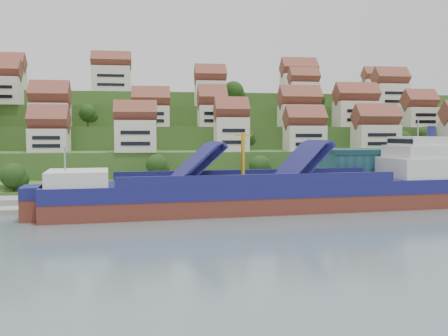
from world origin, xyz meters
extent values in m
plane|color=slate|center=(0.00, 0.00, 0.00)|extent=(300.00, 300.00, 0.00)
cube|color=gray|center=(20.00, 15.00, 1.10)|extent=(180.00, 14.00, 2.20)
cube|color=#2D4C1E|center=(0.00, 86.00, 2.00)|extent=(260.00, 128.00, 4.00)
cube|color=#2D4C1E|center=(0.00, 91.00, 5.50)|extent=(260.00, 118.00, 11.00)
cube|color=#2D4C1E|center=(0.00, 99.00, 9.00)|extent=(260.00, 102.00, 18.00)
cube|color=#2D4C1E|center=(0.00, 107.00, 12.50)|extent=(260.00, 86.00, 25.00)
cube|color=#2D4C1E|center=(0.00, 116.00, 15.50)|extent=(260.00, 68.00, 31.00)
cube|color=silver|center=(-47.24, 40.97, 14.13)|extent=(10.10, 8.57, 6.25)
cube|color=silver|center=(-23.95, 35.16, 15.24)|extent=(10.82, 7.03, 8.47)
cube|color=silver|center=(2.42, 37.83, 15.69)|extent=(9.04, 7.62, 9.39)
cube|color=silver|center=(24.12, 39.12, 14.58)|extent=(11.00, 7.73, 7.17)
cube|color=silver|center=(45.95, 39.15, 14.73)|extent=(12.35, 8.26, 7.45)
cube|color=silver|center=(-49.26, 54.01, 21.40)|extent=(10.95, 8.98, 6.80)
cube|color=silver|center=(-19.77, 53.63, 21.14)|extent=(10.96, 7.90, 6.27)
cube|color=silver|center=(-1.01, 53.47, 21.26)|extent=(8.47, 8.56, 6.51)
cube|color=silver|center=(27.46, 54.96, 21.51)|extent=(12.67, 8.36, 7.02)
cube|color=silver|center=(46.55, 55.15, 22.18)|extent=(13.38, 8.18, 8.36)
cube|color=silver|center=(67.97, 53.61, 21.23)|extent=(10.05, 8.04, 6.46)
cube|color=silver|center=(-65.72, 67.01, 29.31)|extent=(10.45, 7.86, 8.62)
cube|color=silver|center=(0.21, 68.32, 29.22)|extent=(10.01, 7.79, 8.43)
cube|color=silver|center=(33.50, 70.10, 29.37)|extent=(9.99, 7.14, 8.74)
cube|color=silver|center=(66.95, 72.04, 29.38)|extent=(11.74, 8.47, 8.76)
cube|color=silver|center=(-69.40, 89.06, 34.86)|extent=(10.31, 8.03, 7.72)
cube|color=silver|center=(-33.87, 89.63, 35.77)|extent=(13.80, 7.51, 9.54)
cube|color=silver|center=(37.86, 90.20, 34.98)|extent=(13.34, 8.73, 7.96)
cube|color=silver|center=(70.87, 93.43, 34.39)|extent=(9.05, 7.05, 6.78)
ellipsoid|color=#214015|center=(7.94, 26.11, 7.55)|extent=(5.72, 5.72, 5.72)
ellipsoid|color=#214015|center=(-18.53, 26.29, 8.10)|extent=(5.51, 5.51, 5.51)
ellipsoid|color=#214015|center=(56.80, 43.11, 14.49)|extent=(4.55, 4.55, 4.55)
ellipsoid|color=#214015|center=(63.88, 43.11, 15.81)|extent=(4.74, 4.74, 4.74)
ellipsoid|color=#214015|center=(8.14, 43.66, 14.83)|extent=(4.48, 4.48, 4.48)
ellipsoid|color=#214015|center=(45.97, 59.83, 23.24)|extent=(4.19, 4.19, 4.19)
ellipsoid|color=#214015|center=(-38.98, 57.97, 22.18)|extent=(5.33, 5.33, 5.33)
ellipsoid|color=#214015|center=(9.00, 73.21, 30.60)|extent=(7.37, 7.37, 7.37)
ellipsoid|color=#214015|center=(36.79, 75.94, 29.55)|extent=(4.44, 4.44, 4.44)
ellipsoid|color=#214015|center=(40.21, 73.97, 28.73)|extent=(4.88, 4.88, 4.88)
ellipsoid|color=#214015|center=(-51.11, 19.00, 6.36)|extent=(5.84, 5.84, 5.84)
ellipsoid|color=#214015|center=(-37.97, 19.00, 5.53)|extent=(4.08, 4.08, 4.08)
cube|color=#1F4F56|center=(52.00, 17.00, 7.20)|extent=(60.00, 15.00, 10.00)
cylinder|color=gray|center=(18.00, 10.00, 6.20)|extent=(0.16, 0.16, 8.00)
cube|color=maroon|center=(18.60, 10.00, 9.80)|extent=(1.20, 0.05, 0.80)
cube|color=maroon|center=(2.91, -0.12, 1.00)|extent=(88.15, 20.77, 5.60)
cube|color=navy|center=(2.91, -0.12, 4.81)|extent=(88.16, 20.90, 2.91)
cube|color=silver|center=(-33.90, -3.24, 7.61)|extent=(12.23, 13.66, 2.91)
cube|color=#262628|center=(0.68, -0.31, 6.27)|extent=(56.74, 16.11, 0.34)
cube|color=navy|center=(-11.59, -1.35, 10.08)|extent=(9.40, 13.02, 7.74)
cube|color=navy|center=(10.72, 0.54, 10.08)|extent=(8.98, 12.99, 8.18)
cylinder|color=gold|center=(-1.55, -0.50, 11.20)|extent=(0.85, 0.85, 10.08)
cube|color=silver|center=(38.61, 2.91, 8.40)|extent=(14.47, 13.85, 4.48)
cube|color=silver|center=(38.61, 2.91, 11.98)|extent=(12.12, 12.33, 2.80)
cube|color=silver|center=(38.61, 2.91, 14.33)|extent=(9.78, 10.80, 2.02)
cylinder|color=navy|center=(41.95, 3.19, 16.46)|extent=(1.94, 1.94, 2.46)
camera|label=1|loc=(-20.57, -100.22, 16.08)|focal=40.00mm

